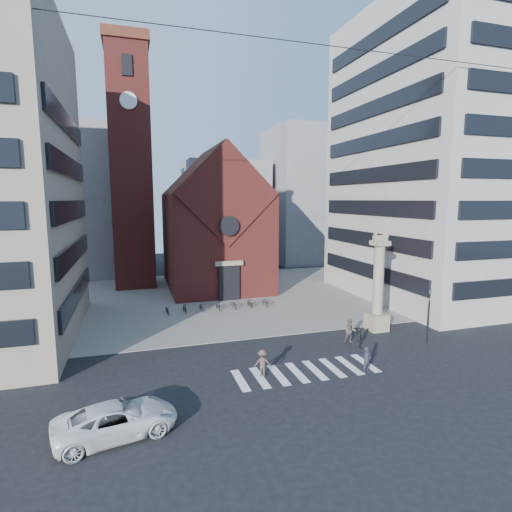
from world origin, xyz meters
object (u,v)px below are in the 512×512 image
Objects in this scene: pedestrian_1 at (350,331)px; pedestrian_0 at (367,360)px; lion_column at (378,292)px; scooter_0 at (167,310)px; traffic_light at (429,315)px; pedestrian_2 at (359,339)px; white_car at (117,420)px.

pedestrian_0 is at bearing -90.30° from pedestrian_1.
lion_column is 20.28m from scooter_0.
pedestrian_1 is (-5.92, 1.82, -1.32)m from traffic_light.
traffic_light is 2.45× the size of pedestrian_0.
pedestrian_2 is at bearing -51.02° from scooter_0.
scooter_0 is at bearing 155.25° from pedestrian_1.
traffic_light is at bearing -41.69° from scooter_0.
pedestrian_1 is at bearing -151.02° from lion_column.
lion_column reaches higher than scooter_0.
pedestrian_0 reaches higher than pedestrian_2.
lion_column reaches higher than pedestrian_0.
traffic_light is 6.10m from pedestrian_2.
pedestrian_2 is at bearing -138.38° from lion_column.
pedestrian_0 is at bearing -61.99° from scooter_0.
traffic_light reaches higher than white_car.
lion_column is 9.69m from pedestrian_0.
scooter_0 is at bearing 109.48° from pedestrian_0.
pedestrian_0 is (-5.72, -7.39, -2.58)m from lion_column.
lion_column is 5.31× the size of scooter_0.
white_car is at bearing -154.87° from lion_column.
pedestrian_1 is at bearing -77.55° from white_car.
lion_column is 4.93× the size of pedestrian_0.
lion_column is 5.85m from pedestrian_2.
white_car is at bearing 132.66° from pedestrian_2.
pedestrian_1 reaches higher than pedestrian_2.
traffic_light is at bearing -73.04° from pedestrian_2.
white_car is 18.57m from pedestrian_2.
pedestrian_1 reaches higher than white_car.
traffic_light is 2.21× the size of pedestrian_1.
traffic_light reaches higher than pedestrian_1.
white_car is at bearing -137.16° from pedestrian_1.
pedestrian_1 reaches higher than scooter_0.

